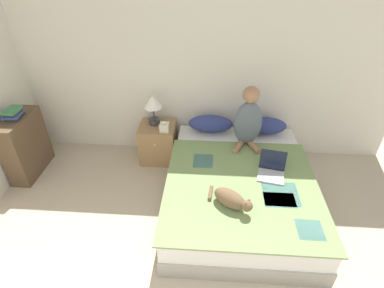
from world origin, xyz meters
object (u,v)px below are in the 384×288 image
object	(u,v)px
pillow_far	(264,126)
laptop_open	(271,170)
bed	(239,188)
table_lamp	(153,104)
book_stack_top	(13,113)
nightstand	(158,142)
tissue_box	(164,127)
pillow_near	(210,124)
bookshelf	(26,146)
person_sitting	(248,120)
cat_tabby	(231,199)

from	to	relation	value
pillow_far	laptop_open	size ratio (longest dim) A/B	1.79
laptop_open	bed	bearing A→B (deg)	-167.33
table_lamp	book_stack_top	world-z (taller)	table_lamp
nightstand	table_lamp	bearing A→B (deg)	125.78
laptop_open	nightstand	distance (m)	1.66
bed	nightstand	distance (m)	1.37
table_lamp	book_stack_top	bearing A→B (deg)	-163.67
laptop_open	tissue_box	world-z (taller)	laptop_open
pillow_near	bookshelf	bearing A→B (deg)	-168.63
bed	bookshelf	distance (m)	2.80
person_sitting	nightstand	distance (m)	1.32
laptop_open	tissue_box	distance (m)	1.48
person_sitting	bed	bearing A→B (deg)	-99.34
cat_tabby	table_lamp	world-z (taller)	table_lamp
pillow_near	person_sitting	size ratio (longest dim) A/B	0.76
person_sitting	book_stack_top	world-z (taller)	person_sitting
book_stack_top	bookshelf	bearing A→B (deg)	83.16
nightstand	bookshelf	bearing A→B (deg)	-166.17
laptop_open	nightstand	size ratio (longest dim) A/B	0.63
person_sitting	table_lamp	xyz separation A→B (m)	(-1.23, 0.28, 0.03)
table_lamp	tissue_box	bearing A→B (deg)	-45.98
pillow_far	table_lamp	distance (m)	1.52
cat_tabby	bookshelf	size ratio (longest dim) A/B	0.52
tissue_box	pillow_near	bearing A→B (deg)	16.77
cat_tabby	nightstand	distance (m)	1.66
bookshelf	person_sitting	bearing A→B (deg)	3.95
cat_tabby	bookshelf	world-z (taller)	bookshelf
pillow_near	table_lamp	size ratio (longest dim) A/B	1.42
book_stack_top	laptop_open	bearing A→B (deg)	-7.38
nightstand	tissue_box	xyz separation A→B (m)	(0.12, -0.11, 0.32)
pillow_near	cat_tabby	size ratio (longest dim) A/B	1.41
person_sitting	nightstand	world-z (taller)	person_sitting
person_sitting	table_lamp	distance (m)	1.26
laptop_open	book_stack_top	distance (m)	3.15
pillow_near	laptop_open	bearing A→B (deg)	-51.76
cat_tabby	bookshelf	xyz separation A→B (m)	(-2.63, 0.92, -0.12)
person_sitting	nightstand	xyz separation A→B (m)	(-1.19, 0.21, -0.53)
table_lamp	laptop_open	bearing A→B (deg)	-30.82
table_lamp	cat_tabby	bearing A→B (deg)	-54.31
pillow_near	nightstand	bearing A→B (deg)	-174.44
bed	person_sitting	world-z (taller)	person_sitting
nightstand	tissue_box	bearing A→B (deg)	-42.21
cat_tabby	laptop_open	size ratio (longest dim) A/B	1.27
laptop_open	book_stack_top	bearing A→B (deg)	-176.12
nightstand	pillow_far	bearing A→B (deg)	2.80
pillow_near	bookshelf	distance (m)	2.45
bed	book_stack_top	distance (m)	2.87
bed	tissue_box	xyz separation A→B (m)	(-0.97, 0.71, 0.37)
pillow_far	tissue_box	bearing A→B (deg)	-172.17
bed	book_stack_top	xyz separation A→B (m)	(-2.76, 0.41, 0.67)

